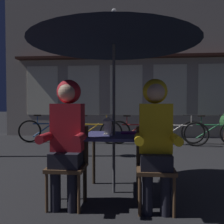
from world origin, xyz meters
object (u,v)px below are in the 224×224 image
object	(u,v)px
chair_right	(155,162)
person_left_hooded	(67,129)
lantern	(108,125)
chair_left	(69,160)
book	(129,133)
bicycle_second	(93,131)
bicycle_fifth	(212,132)
person_right_hooded	(155,130)
bicycle_nearest	(47,130)
patio_umbrella	(114,29)
bicycle_third	(137,132)
cafe_table	(114,143)
bicycle_fourth	(176,133)

from	to	relation	value
chair_right	person_left_hooded	distance (m)	1.03
lantern	chair_left	world-z (taller)	lantern
person_left_hooded	book	size ratio (longest dim) A/B	7.00
bicycle_second	bicycle_fifth	distance (m)	3.32
person_right_hooded	bicycle_nearest	world-z (taller)	person_right_hooded
patio_umbrella	bicycle_nearest	bearing A→B (deg)	121.01
chair_right	person_left_hooded	bearing A→B (deg)	-176.61
chair_right	book	size ratio (longest dim) A/B	4.35
person_left_hooded	bicycle_third	distance (m)	4.24
chair_left	cafe_table	bearing A→B (deg)	37.55
bicycle_third	lantern	bearing A→B (deg)	-96.36
book	bicycle_nearest	bearing A→B (deg)	127.98
patio_umbrella	bicycle_fifth	xyz separation A→B (m)	(2.42, 3.79, -1.71)
patio_umbrella	bicycle_nearest	size ratio (longest dim) A/B	1.41
person_right_hooded	book	xyz separation A→B (m)	(-0.29, 0.55, -0.09)
bicycle_fourth	book	bearing A→B (deg)	-109.39
bicycle_nearest	bicycle_fourth	bearing A→B (deg)	-3.58
person_right_hooded	bicycle_third	bearing A→B (deg)	91.83
cafe_table	bicycle_third	size ratio (longest dim) A/B	0.44
cafe_table	bicycle_fourth	bearing A→B (deg)	68.52
chair_right	bicycle_nearest	distance (m)	5.02
person_left_hooded	person_right_hooded	xyz separation A→B (m)	(0.96, 0.00, 0.00)
patio_umbrella	bicycle_fourth	size ratio (longest dim) A/B	1.41
cafe_table	bicycle_fifth	distance (m)	4.50
person_left_hooded	bicycle_nearest	distance (m)	4.64
cafe_table	patio_umbrella	world-z (taller)	patio_umbrella
bicycle_nearest	bicycle_fourth	xyz separation A→B (m)	(3.70, -0.23, 0.00)
bicycle_second	patio_umbrella	bearing A→B (deg)	-76.29
book	lantern	bearing A→B (deg)	-144.75
lantern	person_right_hooded	distance (m)	0.67
chair_right	book	xyz separation A→B (m)	(-0.29, 0.49, 0.26)
chair_left	person_left_hooded	distance (m)	0.36
chair_right	bicycle_third	world-z (taller)	chair_right
bicycle_fourth	bicycle_fifth	world-z (taller)	same
bicycle_fourth	person_left_hooded	bearing A→B (deg)	-115.24
person_right_hooded	bicycle_fifth	world-z (taller)	person_right_hooded
bicycle_fourth	bicycle_fifth	bearing A→B (deg)	11.35
chair_right	bicycle_fifth	bearing A→B (deg)	64.93
chair_left	bicycle_fifth	world-z (taller)	chair_left
lantern	bicycle_fourth	size ratio (longest dim) A/B	0.14
bicycle_third	bicycle_nearest	bearing A→B (deg)	177.52
cafe_table	bicycle_fourth	world-z (taller)	bicycle_fourth
bicycle_third	bicycle_fourth	size ratio (longest dim) A/B	1.02
patio_umbrella	bicycle_second	size ratio (longest dim) A/B	1.38
person_left_hooded	bicycle_fourth	bearing A→B (deg)	64.76
bicycle_third	person_right_hooded	bearing A→B (deg)	-88.17
chair_right	bicycle_fourth	xyz separation A→B (m)	(0.93, 3.95, -0.14)
bicycle_fifth	book	distance (m)	4.31
bicycle_second	bicycle_fourth	world-z (taller)	same
bicycle_nearest	book	xyz separation A→B (m)	(2.48, -3.69, 0.41)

